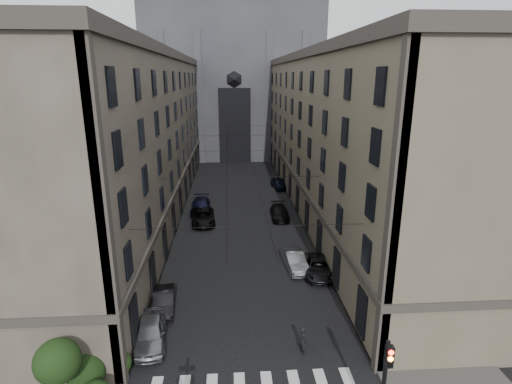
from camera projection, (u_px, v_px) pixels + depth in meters
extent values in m
cube|color=#383533|center=(155.00, 209.00, 50.07)|extent=(7.00, 80.00, 0.15)
cube|color=#383533|center=(320.00, 205.00, 51.40)|extent=(7.00, 80.00, 0.15)
cube|color=#443E34|center=(125.00, 138.00, 47.38)|extent=(13.00, 60.00, 18.00)
cube|color=#38332D|center=(117.00, 55.00, 44.74)|extent=(13.60, 60.60, 0.90)
cube|color=#38332D|center=(128.00, 177.00, 48.72)|extent=(13.40, 60.30, 0.50)
cube|color=brown|center=(348.00, 136.00, 49.10)|extent=(13.00, 60.00, 18.00)
cube|color=#38332D|center=(353.00, 56.00, 46.47)|extent=(13.60, 60.60, 0.90)
cube|color=#38332D|center=(345.00, 174.00, 50.44)|extent=(13.40, 60.30, 0.50)
cube|color=#2D2D33|center=(233.00, 81.00, 83.92)|extent=(34.00, 22.00, 30.00)
cube|color=#38332D|center=(232.00, 1.00, 79.58)|extent=(35.00, 23.00, 1.20)
cube|color=black|center=(235.00, 126.00, 75.57)|extent=(6.00, 0.30, 14.00)
cube|color=black|center=(389.00, 356.00, 17.05)|extent=(0.34, 0.30, 1.00)
cylinder|color=#FF0C07|center=(391.00, 353.00, 16.80)|extent=(0.22, 0.05, 0.22)
cylinder|color=orange|center=(391.00, 359.00, 16.89)|extent=(0.22, 0.05, 0.22)
cylinder|color=black|center=(390.00, 365.00, 16.98)|extent=(0.22, 0.05, 0.22)
sphere|color=black|center=(86.00, 373.00, 20.94)|extent=(2.00, 2.00, 2.00)
sphere|color=black|center=(119.00, 363.00, 22.08)|extent=(1.40, 1.40, 1.40)
sphere|color=black|center=(57.00, 361.00, 19.15)|extent=(2.20, 2.20, 2.20)
cylinder|color=black|center=(249.00, 227.00, 23.75)|extent=(14.00, 0.03, 0.03)
cylinder|color=black|center=(242.00, 177.00, 35.25)|extent=(14.00, 0.03, 0.03)
cylinder|color=black|center=(238.00, 151.00, 47.70)|extent=(14.00, 0.03, 0.03)
cylinder|color=black|center=(236.00, 135.00, 60.15)|extent=(14.00, 0.03, 0.03)
cylinder|color=black|center=(235.00, 126.00, 71.65)|extent=(14.00, 0.03, 0.03)
cylinder|color=black|center=(228.00, 153.00, 48.69)|extent=(0.03, 60.00, 0.03)
cylinder|color=black|center=(249.00, 153.00, 48.85)|extent=(0.03, 60.00, 0.03)
imported|color=slate|center=(150.00, 332.00, 24.83)|extent=(2.40, 4.80, 1.57)
imported|color=black|center=(164.00, 301.00, 28.47)|extent=(1.82, 4.21, 1.35)
imported|color=black|center=(203.00, 217.00, 45.18)|extent=(3.02, 5.78, 1.55)
imported|color=black|center=(201.00, 206.00, 48.92)|extent=(2.26, 5.55, 1.61)
imported|color=gray|center=(295.00, 261.00, 34.52)|extent=(2.02, 4.63, 1.48)
imported|color=black|center=(318.00, 267.00, 33.53)|extent=(2.80, 5.12, 1.36)
imported|color=black|center=(280.00, 212.00, 46.81)|extent=(2.10, 4.99, 1.44)
imported|color=black|center=(279.00, 183.00, 59.26)|extent=(2.42, 4.71, 1.54)
imported|color=black|center=(303.00, 340.00, 23.88)|extent=(0.61, 0.76, 1.80)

